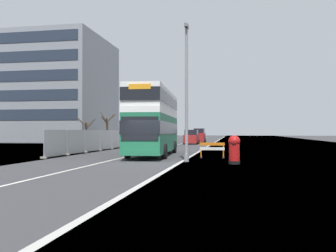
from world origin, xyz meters
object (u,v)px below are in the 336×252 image
at_px(double_decker_bus, 154,121).
at_px(roadworks_barrier, 212,148).
at_px(car_receding_mid, 191,137).
at_px(lamppost_foreground, 187,97).
at_px(red_pillar_postbox, 234,148).
at_px(car_receding_far, 199,136).
at_px(car_oncoming_near, 152,138).

height_order(double_decker_bus, roadworks_barrier, double_decker_bus).
height_order(double_decker_bus, car_receding_mid, double_decker_bus).
distance_m(lamppost_foreground, red_pillar_postbox, 4.27).
xyz_separation_m(double_decker_bus, red_pillar_postbox, (5.99, -6.32, -1.72)).
xyz_separation_m(car_receding_mid, car_receding_far, (0.37, 7.93, 0.11)).
distance_m(car_oncoming_near, car_receding_far, 14.76).
bearing_deg(car_oncoming_near, double_decker_bus, -76.62).
bearing_deg(car_receding_far, red_pillar_postbox, -81.73).
relative_size(red_pillar_postbox, car_oncoming_near, 0.39).
bearing_deg(lamppost_foreground, red_pillar_postbox, -20.13).
bearing_deg(roadworks_barrier, lamppost_foreground, -112.28).
height_order(lamppost_foreground, car_receding_far, lamppost_foreground).
distance_m(car_receding_mid, car_receding_far, 7.94).
bearing_deg(red_pillar_postbox, car_receding_mid, 101.03).
bearing_deg(red_pillar_postbox, lamppost_foreground, 159.87).
relative_size(double_decker_bus, roadworks_barrier, 6.96).
bearing_deg(car_oncoming_near, car_receding_mid, 54.18).
distance_m(double_decker_bus, car_receding_far, 32.34).
relative_size(lamppost_foreground, car_receding_mid, 2.04).
xyz_separation_m(red_pillar_postbox, car_receding_mid, (-5.98, 30.69, 0.09)).
relative_size(car_oncoming_near, car_receding_mid, 1.02).
relative_size(double_decker_bus, red_pillar_postbox, 7.33).
relative_size(car_oncoming_near, car_receding_far, 0.97).
height_order(red_pillar_postbox, roadworks_barrier, red_pillar_postbox).
height_order(lamppost_foreground, car_receding_mid, lamppost_foreground).
relative_size(red_pillar_postbox, roadworks_barrier, 0.95).
height_order(car_receding_mid, car_receding_far, car_receding_far).
bearing_deg(red_pillar_postbox, double_decker_bus, 133.48).
bearing_deg(lamppost_foreground, car_receding_mid, 96.10).
xyz_separation_m(car_oncoming_near, car_receding_far, (4.74, 13.98, 0.11)).
bearing_deg(roadworks_barrier, red_pillar_postbox, -71.01).
bearing_deg(roadworks_barrier, car_receding_far, 96.87).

